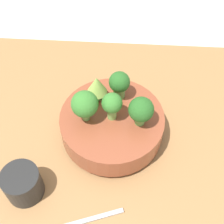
{
  "coord_description": "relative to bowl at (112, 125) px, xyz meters",
  "views": [
    {
      "loc": [
        0.04,
        -0.43,
        0.72
      ],
      "look_at": [
        0.01,
        0.02,
        0.13
      ],
      "focal_mm": 50.0,
      "sensor_mm": 36.0,
      "label": 1
    }
  ],
  "objects": [
    {
      "name": "ground_plane",
      "position": [
        -0.01,
        -0.02,
        -0.08
      ],
      "size": [
        6.0,
        6.0,
        0.0
      ],
      "primitive_type": "plane",
      "color": "silver"
    },
    {
      "name": "cup",
      "position": [
        -0.19,
        -0.17,
        -0.01
      ],
      "size": [
        0.09,
        0.09,
        0.08
      ],
      "color": "black",
      "rests_on": "table"
    },
    {
      "name": "table",
      "position": [
        -0.01,
        -0.02,
        -0.06
      ],
      "size": [
        0.8,
        0.77,
        0.03
      ],
      "color": "#9E7042",
      "rests_on": "ground_plane"
    },
    {
      "name": "fork",
      "position": [
        -0.04,
        -0.23,
        -0.04
      ],
      "size": [
        0.16,
        0.06,
        0.01
      ],
      "color": "#B2B2B7",
      "rests_on": "table"
    },
    {
      "name": "broccoli_floret_right",
      "position": [
        0.07,
        -0.01,
        0.08
      ],
      "size": [
        0.06,
        0.06,
        0.08
      ],
      "color": "#6BA34C",
      "rests_on": "bowl"
    },
    {
      "name": "broccoli_floret_center",
      "position": [
        0.0,
        -0.0,
        0.08
      ],
      "size": [
        0.05,
        0.05,
        0.08
      ],
      "color": "#7AB256",
      "rests_on": "bowl"
    },
    {
      "name": "bowl",
      "position": [
        0.0,
        0.0,
        0.0
      ],
      "size": [
        0.26,
        0.26,
        0.08
      ],
      "color": "brown",
      "rests_on": "table"
    },
    {
      "name": "broccoli_floret_back",
      "position": [
        0.01,
        0.07,
        0.08
      ],
      "size": [
        0.05,
        0.05,
        0.08
      ],
      "color": "#609347",
      "rests_on": "bowl"
    },
    {
      "name": "broccoli_floret_left",
      "position": [
        -0.06,
        -0.01,
        0.09
      ],
      "size": [
        0.06,
        0.06,
        0.09
      ],
      "color": "#6BA34C",
      "rests_on": "bowl"
    },
    {
      "name": "romanesco_piece_far",
      "position": [
        -0.04,
        0.06,
        0.08
      ],
      "size": [
        0.05,
        0.05,
        0.08
      ],
      "color": "#609347",
      "rests_on": "bowl"
    }
  ]
}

